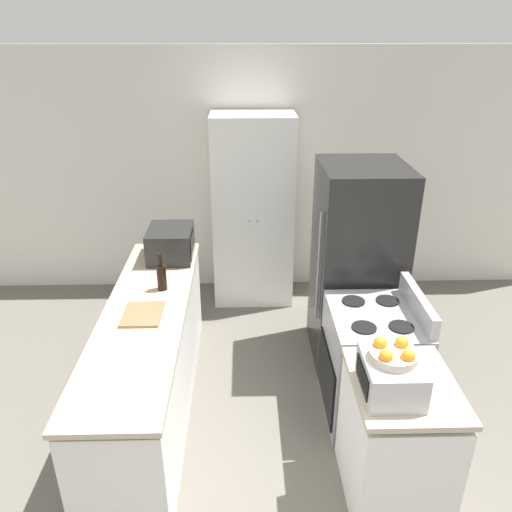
{
  "coord_description": "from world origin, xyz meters",
  "views": [
    {
      "loc": [
        -0.09,
        -1.83,
        2.75
      ],
      "look_at": [
        0.0,
        1.86,
        1.05
      ],
      "focal_mm": 35.0,
      "sensor_mm": 36.0,
      "label": 1
    }
  ],
  "objects_px": {
    "wine_bottle": "(162,277)",
    "toaster_oven": "(391,376)",
    "pantry_cabinet": "(253,211)",
    "stove": "(371,364)",
    "refrigerator": "(356,265)",
    "microwave": "(171,243)",
    "fruit_bowl": "(393,354)"
  },
  "relations": [
    {
      "from": "pantry_cabinet",
      "to": "wine_bottle",
      "type": "bearing_deg",
      "value": -116.55
    },
    {
      "from": "wine_bottle",
      "to": "toaster_oven",
      "type": "xyz_separation_m",
      "value": [
        1.45,
        -1.25,
        -0.0
      ]
    },
    {
      "from": "refrigerator",
      "to": "toaster_oven",
      "type": "xyz_separation_m",
      "value": [
        -0.16,
        -1.64,
        0.11
      ]
    },
    {
      "from": "refrigerator",
      "to": "wine_bottle",
      "type": "height_order",
      "value": "refrigerator"
    },
    {
      "from": "refrigerator",
      "to": "microwave",
      "type": "xyz_separation_m",
      "value": [
        -1.61,
        0.2,
        0.14
      ]
    },
    {
      "from": "microwave",
      "to": "fruit_bowl",
      "type": "xyz_separation_m",
      "value": [
        1.45,
        -1.83,
        0.12
      ]
    },
    {
      "from": "microwave",
      "to": "pantry_cabinet",
      "type": "bearing_deg",
      "value": 49.69
    },
    {
      "from": "wine_bottle",
      "to": "pantry_cabinet",
      "type": "bearing_deg",
      "value": 63.45
    },
    {
      "from": "toaster_oven",
      "to": "microwave",
      "type": "bearing_deg",
      "value": 128.23
    },
    {
      "from": "refrigerator",
      "to": "toaster_oven",
      "type": "relative_size",
      "value": 4.59
    },
    {
      "from": "refrigerator",
      "to": "toaster_oven",
      "type": "distance_m",
      "value": 1.65
    },
    {
      "from": "wine_bottle",
      "to": "refrigerator",
      "type": "bearing_deg",
      "value": 13.75
    },
    {
      "from": "toaster_oven",
      "to": "fruit_bowl",
      "type": "distance_m",
      "value": 0.15
    },
    {
      "from": "microwave",
      "to": "toaster_oven",
      "type": "xyz_separation_m",
      "value": [
        1.45,
        -1.84,
        -0.03
      ]
    },
    {
      "from": "stove",
      "to": "wine_bottle",
      "type": "xyz_separation_m",
      "value": [
        -1.58,
        0.41,
        0.54
      ]
    },
    {
      "from": "refrigerator",
      "to": "fruit_bowl",
      "type": "relative_size",
      "value": 6.73
    },
    {
      "from": "refrigerator",
      "to": "wine_bottle",
      "type": "distance_m",
      "value": 1.66
    },
    {
      "from": "pantry_cabinet",
      "to": "microwave",
      "type": "xyz_separation_m",
      "value": [
        -0.74,
        -0.87,
        0.02
      ]
    },
    {
      "from": "toaster_oven",
      "to": "refrigerator",
      "type": "bearing_deg",
      "value": 84.38
    },
    {
      "from": "pantry_cabinet",
      "to": "stove",
      "type": "bearing_deg",
      "value": -65.7
    },
    {
      "from": "pantry_cabinet",
      "to": "microwave",
      "type": "bearing_deg",
      "value": -130.31
    },
    {
      "from": "wine_bottle",
      "to": "fruit_bowl",
      "type": "xyz_separation_m",
      "value": [
        1.45,
        -1.24,
        0.14
      ]
    },
    {
      "from": "stove",
      "to": "microwave",
      "type": "relative_size",
      "value": 2.29
    },
    {
      "from": "stove",
      "to": "refrigerator",
      "type": "xyz_separation_m",
      "value": [
        0.02,
        0.81,
        0.43
      ]
    },
    {
      "from": "pantry_cabinet",
      "to": "stove",
      "type": "xyz_separation_m",
      "value": [
        0.85,
        -1.88,
        -0.55
      ]
    },
    {
      "from": "stove",
      "to": "microwave",
      "type": "distance_m",
      "value": 1.97
    },
    {
      "from": "pantry_cabinet",
      "to": "toaster_oven",
      "type": "distance_m",
      "value": 2.8
    },
    {
      "from": "pantry_cabinet",
      "to": "wine_bottle",
      "type": "xyz_separation_m",
      "value": [
        -0.73,
        -1.47,
        -0.0
      ]
    },
    {
      "from": "stove",
      "to": "refrigerator",
      "type": "bearing_deg",
      "value": 88.23
    },
    {
      "from": "pantry_cabinet",
      "to": "refrigerator",
      "type": "bearing_deg",
      "value": -50.85
    },
    {
      "from": "stove",
      "to": "wine_bottle",
      "type": "distance_m",
      "value": 1.72
    },
    {
      "from": "stove",
      "to": "wine_bottle",
      "type": "height_order",
      "value": "wine_bottle"
    }
  ]
}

